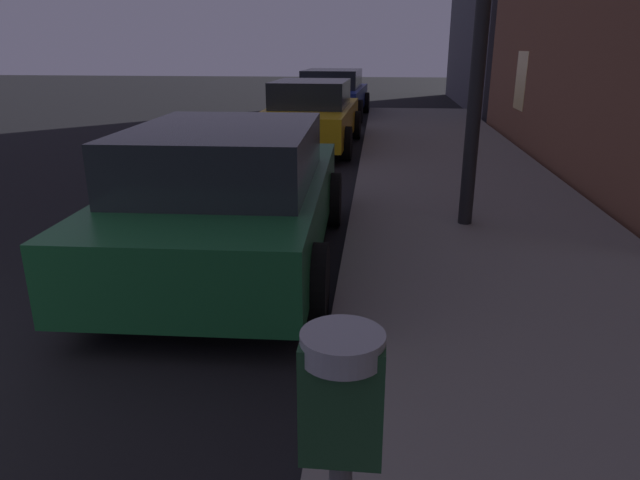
{
  "coord_description": "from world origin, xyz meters",
  "views": [
    {
      "loc": [
        4.32,
        -1.6,
        2.16
      ],
      "look_at": [
        3.96,
        1.95,
        0.93
      ],
      "focal_mm": 32.0,
      "sensor_mm": 36.0,
      "label": 1
    }
  ],
  "objects_px": {
    "car_green": "(230,195)",
    "car_blue": "(332,94)",
    "parking_meter": "(341,462)",
    "car_yellow_cab": "(311,115)"
  },
  "relations": [
    {
      "from": "parking_meter",
      "to": "car_blue",
      "type": "relative_size",
      "value": 0.32
    },
    {
      "from": "parking_meter",
      "to": "car_green",
      "type": "height_order",
      "value": "parking_meter"
    },
    {
      "from": "parking_meter",
      "to": "car_blue",
      "type": "distance_m",
      "value": 17.09
    },
    {
      "from": "car_green",
      "to": "car_yellow_cab",
      "type": "relative_size",
      "value": 0.98
    },
    {
      "from": "car_green",
      "to": "car_yellow_cab",
      "type": "xyz_separation_m",
      "value": [
        -0.0,
        7.03,
        -0.02
      ]
    },
    {
      "from": "car_green",
      "to": "car_blue",
      "type": "height_order",
      "value": "same"
    },
    {
      "from": "car_green",
      "to": "car_blue",
      "type": "relative_size",
      "value": 0.98
    },
    {
      "from": "parking_meter",
      "to": "car_yellow_cab",
      "type": "bearing_deg",
      "value": 97.05
    },
    {
      "from": "car_green",
      "to": "car_yellow_cab",
      "type": "height_order",
      "value": "same"
    },
    {
      "from": "car_green",
      "to": "car_blue",
      "type": "xyz_separation_m",
      "value": [
        -0.0,
        12.67,
        -0.0
      ]
    }
  ]
}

